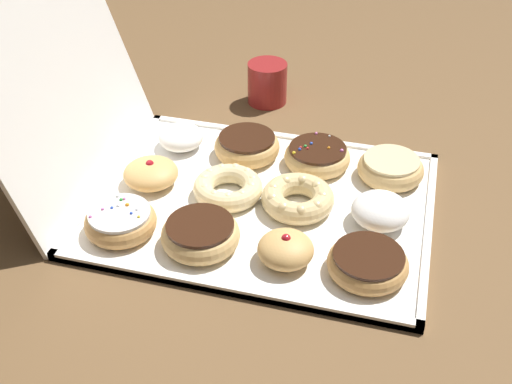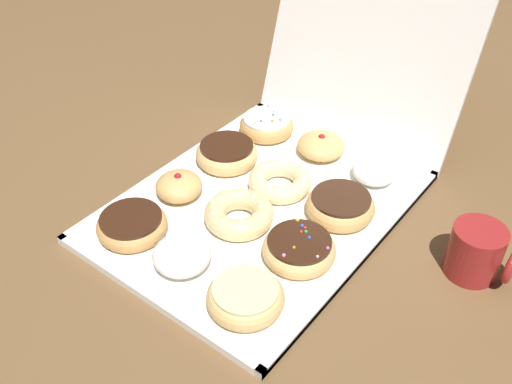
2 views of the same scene
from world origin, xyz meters
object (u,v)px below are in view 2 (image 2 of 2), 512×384
object	(u,v)px
chocolate_frosted_donut_6	(227,153)
jelly_filled_donut_10	(321,145)
jelly_filled_donut_3	(179,186)
coffee_mug	(478,251)
powdered_filled_donut_1	(182,255)
sprinkle_donut_5	(299,249)
cruller_donut_7	(281,181)
cruller_donut_4	(237,213)
glazed_ring_donut_2	(245,297)
powdered_filled_donut_11	(375,171)
donut_box	(260,207)
sprinkle_donut_9	(267,125)
chocolate_frosted_donut_8	(340,206)
chocolate_frosted_donut_0	(132,225)

from	to	relation	value
chocolate_frosted_donut_6	jelly_filled_donut_10	size ratio (longest dim) A/B	1.28
jelly_filled_donut_3	coffee_mug	bearing A→B (deg)	17.21
powdered_filled_donut_1	sprinkle_donut_5	bearing A→B (deg)	43.30
chocolate_frosted_donut_6	cruller_donut_7	xyz separation A→B (m)	(0.13, -0.00, -0.00)
cruller_donut_4	cruller_donut_7	world-z (taller)	cruller_donut_4
powdered_filled_donut_1	jelly_filled_donut_3	distance (m)	0.17
glazed_ring_donut_2	sprinkle_donut_5	xyz separation A→B (m)	(0.00, 0.13, -0.00)
cruller_donut_4	powdered_filled_donut_11	distance (m)	0.27
donut_box	glazed_ring_donut_2	bearing A→B (deg)	-58.07
jelly_filled_donut_3	cruller_donut_7	bearing A→B (deg)	44.03
chocolate_frosted_donut_6	sprinkle_donut_5	bearing A→B (deg)	-26.85
donut_box	sprinkle_donut_9	distance (m)	0.23
donut_box	chocolate_frosted_donut_8	distance (m)	0.14
glazed_ring_donut_2	powdered_filled_donut_1	bearing A→B (deg)	178.32
chocolate_frosted_donut_0	cruller_donut_4	size ratio (longest dim) A/B	0.99
chocolate_frosted_donut_6	sprinkle_donut_9	bearing A→B (deg)	90.75
chocolate_frosted_donut_0	glazed_ring_donut_2	bearing A→B (deg)	-1.93
jelly_filled_donut_3	glazed_ring_donut_2	bearing A→B (deg)	-26.77
donut_box	jelly_filled_donut_3	world-z (taller)	jelly_filled_donut_3
chocolate_frosted_donut_8	coffee_mug	distance (m)	0.23
sprinkle_donut_9	jelly_filled_donut_10	bearing A→B (deg)	1.63
sprinkle_donut_5	chocolate_frosted_donut_6	world-z (taller)	same
chocolate_frosted_donut_8	sprinkle_donut_9	size ratio (longest dim) A/B	1.06
cruller_donut_7	chocolate_frosted_donut_8	bearing A→B (deg)	1.15
jelly_filled_donut_3	jelly_filled_donut_10	world-z (taller)	jelly_filled_donut_3
powdered_filled_donut_11	donut_box	bearing A→B (deg)	-123.27
sprinkle_donut_5	chocolate_frosted_donut_6	distance (m)	0.28
chocolate_frosted_donut_0	cruller_donut_4	world-z (taller)	cruller_donut_4
glazed_ring_donut_2	jelly_filled_donut_10	bearing A→B (deg)	107.50
sprinkle_donut_5	cruller_donut_7	size ratio (longest dim) A/B	1.01
chocolate_frosted_donut_0	jelly_filled_donut_10	world-z (taller)	jelly_filled_donut_10
chocolate_frosted_donut_0	jelly_filled_donut_3	distance (m)	0.12
powdered_filled_donut_1	jelly_filled_donut_10	bearing A→B (deg)	89.36
glazed_ring_donut_2	chocolate_frosted_donut_8	size ratio (longest dim) A/B	0.96
sprinkle_donut_9	cruller_donut_4	bearing A→B (deg)	-63.52
donut_box	coffee_mug	xyz separation A→B (m)	(0.35, 0.08, 0.04)
sprinkle_donut_5	chocolate_frosted_donut_8	xyz separation A→B (m)	(-0.00, 0.13, 0.00)
donut_box	powdered_filled_donut_1	world-z (taller)	powdered_filled_donut_1
glazed_ring_donut_2	jelly_filled_donut_3	size ratio (longest dim) A/B	1.37
glazed_ring_donut_2	cruller_donut_4	size ratio (longest dim) A/B	0.96
powdered_filled_donut_1	chocolate_frosted_donut_8	distance (m)	0.28
donut_box	sprinkle_donut_5	bearing A→B (deg)	-27.92
cruller_donut_4	chocolate_frosted_donut_8	xyz separation A→B (m)	(0.13, 0.12, 0.00)
cruller_donut_7	powdered_filled_donut_11	bearing A→B (deg)	46.84
glazed_ring_donut_2	cruller_donut_7	xyz separation A→B (m)	(-0.12, 0.25, -0.00)
sprinkle_donut_9	powdered_filled_donut_11	world-z (taller)	sprinkle_donut_9
jelly_filled_donut_3	chocolate_frosted_donut_6	distance (m)	0.13
powdered_filled_donut_11	cruller_donut_7	bearing A→B (deg)	-133.16
powdered_filled_donut_1	jelly_filled_donut_3	xyz separation A→B (m)	(-0.12, 0.12, -0.00)
donut_box	powdered_filled_donut_1	distance (m)	0.19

